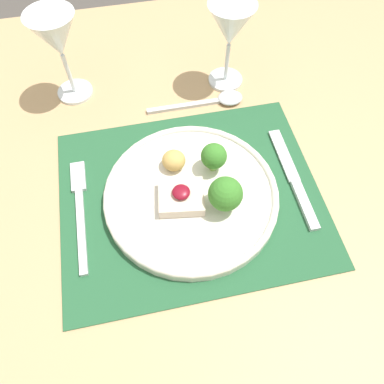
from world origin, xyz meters
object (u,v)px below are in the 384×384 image
at_px(spoon, 218,100).
at_px(wine_glass_far, 57,39).
at_px(knife, 296,183).
at_px(wine_glass_near, 230,29).
at_px(dinner_plate, 194,193).
at_px(fork, 80,206).

xyz_separation_m(spoon, wine_glass_far, (-0.27, 0.08, 0.12)).
xyz_separation_m(knife, wine_glass_near, (-0.05, 0.27, 0.11)).
distance_m(wine_glass_near, wine_glass_far, 0.30).
bearing_deg(wine_glass_near, dinner_plate, -114.84).
distance_m(knife, wine_glass_near, 0.30).
height_order(dinner_plate, wine_glass_near, wine_glass_near).
height_order(dinner_plate, fork, dinner_plate).
distance_m(fork, knife, 0.36).
relative_size(dinner_plate, knife, 1.38).
relative_size(fork, spoon, 1.09).
distance_m(fork, wine_glass_far, 0.29).
bearing_deg(wine_glass_near, spoon, -117.77).
bearing_deg(fork, wine_glass_near, 38.77).
relative_size(dinner_plate, fork, 1.38).
bearing_deg(dinner_plate, wine_glass_near, 65.16).
xyz_separation_m(spoon, wine_glass_near, (0.03, 0.06, 0.11)).
distance_m(dinner_plate, fork, 0.19).
height_order(knife, spoon, spoon).
distance_m(spoon, wine_glass_near, 0.13).
distance_m(dinner_plate, wine_glass_far, 0.36).
relative_size(fork, knife, 1.00).
bearing_deg(wine_glass_far, fork, -90.71).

